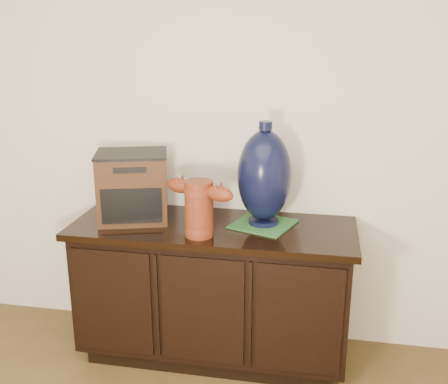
% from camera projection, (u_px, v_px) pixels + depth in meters
% --- Properties ---
extents(sideboard, '(1.46, 0.56, 0.75)m').
position_uv_depth(sideboard, '(213.00, 290.00, 2.80)').
color(sideboard, black).
rests_on(sideboard, ground).
extents(terracotta_vessel, '(0.38, 0.22, 0.28)m').
position_uv_depth(terracotta_vessel, '(199.00, 205.00, 2.51)').
color(terracotta_vessel, maroon).
rests_on(terracotta_vessel, sideboard).
extents(tv_radio, '(0.43, 0.38, 0.36)m').
position_uv_depth(tv_radio, '(133.00, 186.00, 2.73)').
color(tv_radio, '#3E210F').
rests_on(tv_radio, sideboard).
extents(green_mat, '(0.36, 0.36, 0.01)m').
position_uv_depth(green_mat, '(263.00, 224.00, 2.70)').
color(green_mat, '#2E682F').
rests_on(green_mat, sideboard).
extents(lamp_base, '(0.35, 0.35, 0.53)m').
position_uv_depth(lamp_base, '(264.00, 176.00, 2.62)').
color(lamp_base, black).
rests_on(lamp_base, green_mat).
extents(spray_can, '(0.06, 0.06, 0.18)m').
position_uv_depth(spray_can, '(206.00, 197.00, 2.85)').
color(spray_can, '#621011').
rests_on(spray_can, sideboard).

